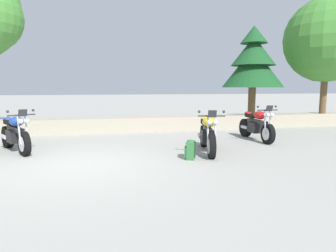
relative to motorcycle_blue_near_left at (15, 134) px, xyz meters
The scene contains 8 objects.
ground_plane 2.53m from the motorcycle_blue_near_left, 45.87° to the right, with size 120.00×120.00×0.00m, color #A3A099.
stone_wall 3.49m from the motorcycle_blue_near_left, 60.26° to the left, with size 36.00×0.80×0.55m, color #A89E89.
motorcycle_blue_near_left is the anchor object (origin of this frame).
motorcycle_yellow_centre 5.13m from the motorcycle_blue_near_left, 13.46° to the right, with size 0.78×2.05×1.18m.
motorcycle_red_far_right 7.17m from the motorcycle_blue_near_left, ahead, with size 0.67×2.06×1.18m.
rider_backpack 4.70m from the motorcycle_blue_near_left, 22.93° to the right, with size 0.32×0.34×0.47m.
pine_tree_mid_right 9.54m from the motorcycle_blue_near_left, 20.74° to the left, with size 2.60×2.60×3.75m.
leafy_tree_far_right 12.72m from the motorcycle_blue_near_left, 12.59° to the left, with size 3.80×3.62×5.00m.
Camera 1 is at (0.56, -6.71, 1.73)m, focal length 31.60 mm.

